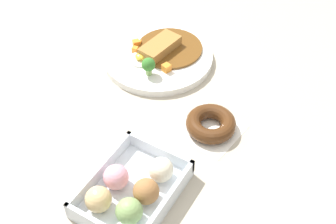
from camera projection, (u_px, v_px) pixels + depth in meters
The scene contains 4 objects.
ground_plane at pixel (141, 109), 0.99m from camera, with size 1.60×1.60×0.00m, color #B2A893.
curry_plate at pixel (159, 56), 1.11m from camera, with size 0.27×0.27×0.06m.
donut_box at pixel (132, 190), 0.81m from camera, with size 0.20×0.15×0.06m.
chocolate_ring_donut at pixel (211, 124), 0.94m from camera, with size 0.14×0.14×0.03m.
Camera 1 is at (-0.57, -0.41, 0.70)m, focal length 47.32 mm.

